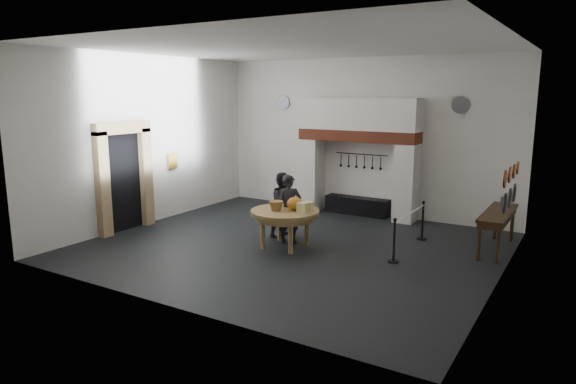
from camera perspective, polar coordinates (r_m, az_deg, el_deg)
The scene contains 39 objects.
floor at distance 12.02m, azimuth 0.49°, elevation -6.02°, with size 9.00×8.00×0.02m, color black.
ceiling at distance 11.53m, azimuth 0.53°, elevation 15.89°, with size 9.00×8.00×0.02m, color silver.
wall_back at distance 15.12m, azimuth 8.33°, elevation 6.09°, with size 9.00×0.02×4.50m, color white.
wall_front at distance 8.40m, azimuth -13.58°, elevation 1.98°, with size 9.00×0.02×4.50m, color white.
wall_left at distance 14.37m, azimuth -15.17°, elevation 5.57°, with size 0.02×8.00×4.50m, color white.
wall_right at distance 10.05m, azimuth 23.18°, elevation 2.85°, with size 0.02×8.00×4.50m, color white.
chimney_pier_left at distance 15.58m, azimuth 2.71°, elevation 1.99°, with size 0.55×0.70×2.15m, color silver.
chimney_pier_right at distance 14.43m, azimuth 13.05°, elevation 0.98°, with size 0.55×0.70×2.15m, color silver.
hearth_brick_band at distance 14.79m, azimuth 7.80°, elevation 6.23°, with size 3.50×0.72×0.32m, color #9E442B.
chimney_hood at distance 14.75m, azimuth 7.87°, elevation 8.59°, with size 3.50×0.70×0.90m, color silver.
iron_range at distance 15.16m, azimuth 7.71°, elevation -1.53°, with size 1.90×0.45×0.50m, color black.
utensil_rail at distance 15.09m, azimuth 8.16°, elevation 4.18°, with size 0.02×0.02×1.60m, color black.
door_recess at distance 13.81m, azimuth -17.87°, elevation 1.02°, with size 0.04×1.10×2.50m, color black.
door_jamb_near at distance 13.30m, azimuth -19.89°, elevation 0.74°, with size 0.22×0.30×2.60m, color tan.
door_jamb_far at distance 14.20m, azimuth -15.52°, elevation 1.62°, with size 0.22×0.30×2.60m, color tan.
door_lintel at distance 13.58m, azimuth -17.97°, elevation 6.82°, with size 0.22×1.70×0.30m, color tan.
wall_plaque at distance 14.97m, azimuth -12.71°, elevation 3.39°, with size 0.05×0.34×0.44m, color gold.
work_table at distance 11.74m, azimuth -0.33°, elevation -2.19°, with size 1.58×1.58×0.07m, color #A98750.
pumpkin at distance 11.68m, azimuth 0.76°, elevation -1.30°, with size 0.36×0.36×0.31m, color orange.
cheese_block_big at distance 11.41m, azimuth 1.68°, elevation -1.78°, with size 0.22×0.22×0.24m, color #D4CD7E.
cheese_block_small at distance 11.68m, azimuth 2.32°, elevation -1.58°, with size 0.18×0.18×0.20m, color #EEE48E.
wicker_basket at distance 11.66m, azimuth -1.34°, elevation -1.55°, with size 0.32×0.32×0.22m, color #996638.
bread_loaf at distance 12.06m, azimuth 0.14°, elevation -1.34°, with size 0.31×0.18×0.13m, color #935934.
visitor_near at distance 12.11m, azimuth 0.14°, elevation -1.90°, with size 0.59×0.39×1.63m, color black.
visitor_far at distance 12.65m, azimuth -0.47°, elevation -1.41°, with size 0.78×0.60×1.60m, color black.
side_table at distance 12.43m, azimuth 22.32°, elevation -2.14°, with size 0.55×2.20×0.06m, color #352713.
pewter_jug at distance 12.98m, azimuth 22.79°, elevation -1.01°, with size 0.12×0.12×0.22m, color #515156.
copper_pan_a at distance 10.29m, azimuth 23.00°, elevation 1.35°, with size 0.34×0.34×0.03m, color #C6662D.
copper_pan_b at distance 10.83m, azimuth 23.43°, elevation 1.76°, with size 0.32×0.32×0.03m, color #C6662D.
copper_pan_c at distance 11.37m, azimuth 23.83°, elevation 2.13°, with size 0.30×0.30×0.03m, color #C6662D.
copper_pan_d at distance 11.91m, azimuth 24.19°, elevation 2.47°, with size 0.28×0.28×0.03m, color #C6662D.
pewter_plate_left at distance 10.57m, azimuth 22.96°, elevation -1.17°, with size 0.40×0.40×0.03m, color #4C4C51.
pewter_plate_mid at distance 11.16m, azimuth 23.42°, elevation -0.60°, with size 0.40×0.40×0.03m, color #4C4C51.
pewter_plate_right at distance 11.74m, azimuth 23.84°, elevation -0.09°, with size 0.40×0.40×0.03m, color #4C4C51.
pewter_plate_back_left at distance 16.27m, azimuth -0.54°, elevation 9.90°, with size 0.44×0.44×0.03m, color #4C4C51.
pewter_plate_back_right at distance 14.19m, azimuth 18.58°, elevation 9.17°, with size 0.44×0.44×0.03m, color #4C4C51.
barrier_post_near at distance 11.01m, azimuth 11.71°, elevation -5.41°, with size 0.05×0.05×0.90m, color black.
barrier_post_far at distance 12.86m, azimuth 14.72°, elevation -3.17°, with size 0.05×0.05×0.90m, color black.
barrier_rope at distance 11.83m, azimuth 13.42°, elevation -2.34°, with size 0.04×0.04×2.00m, color white.
Camera 1 is at (5.87, -9.87, 3.53)m, focal length 32.00 mm.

